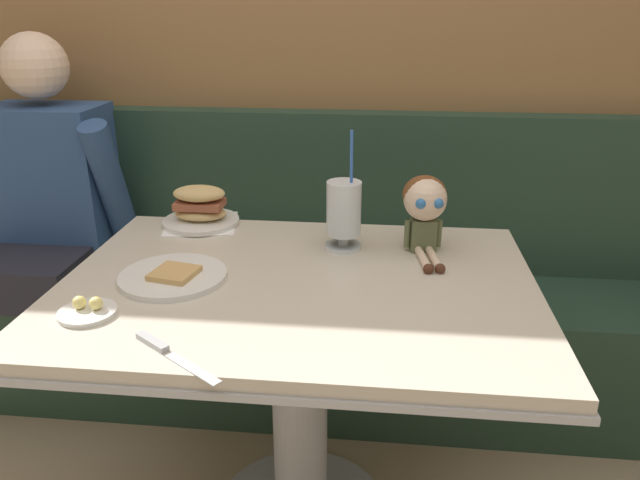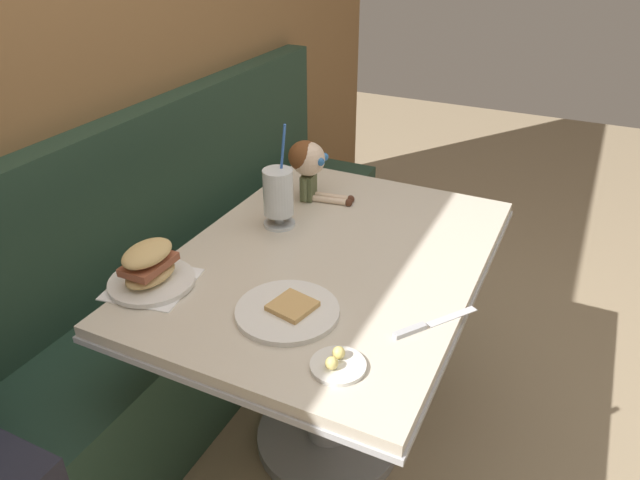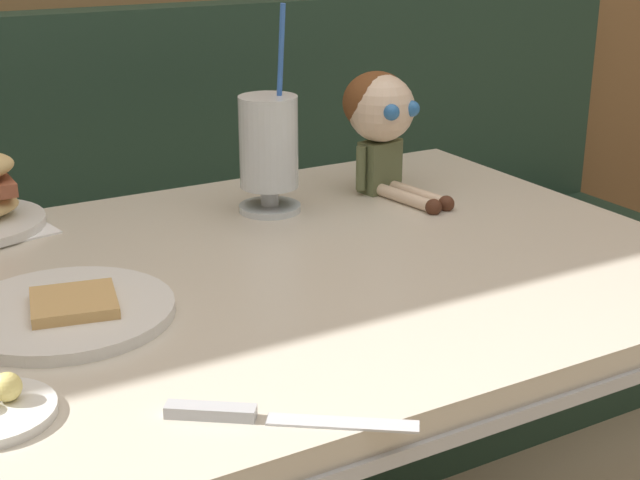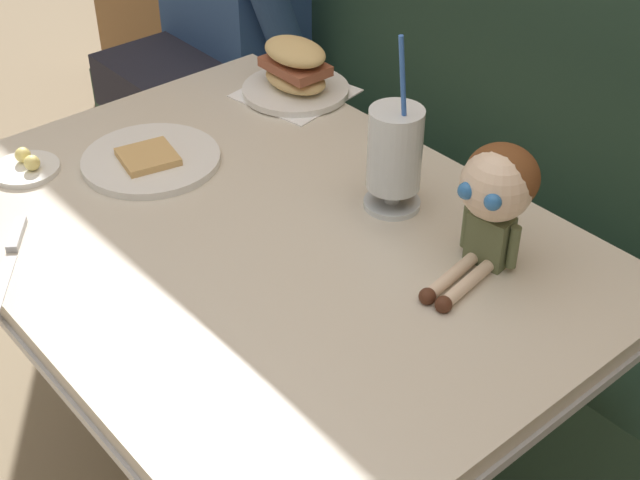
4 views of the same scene
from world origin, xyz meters
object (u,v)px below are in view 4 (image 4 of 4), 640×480
(butter_saucer, at_px, (26,167))
(butter_knife, at_px, (13,247))
(toast_plate, at_px, (151,159))
(seated_doll, at_px, (496,191))
(sandwich_plate, at_px, (295,73))
(milkshake_glass, at_px, (395,153))

(butter_saucer, xyz_separation_m, butter_knife, (0.20, -0.12, -0.00))
(toast_plate, xyz_separation_m, butter_saucer, (-0.12, -0.18, 0.00))
(butter_saucer, height_order, seated_doll, seated_doll)
(butter_knife, xyz_separation_m, seated_doll, (0.50, 0.54, 0.12))
(butter_knife, bearing_deg, sandwich_plate, 100.66)
(toast_plate, relative_size, butter_knife, 1.24)
(butter_saucer, bearing_deg, milkshake_glass, 39.92)
(sandwich_plate, height_order, butter_knife, sandwich_plate)
(toast_plate, height_order, milkshake_glass, milkshake_glass)
(butter_saucer, bearing_deg, butter_knife, -30.65)
(sandwich_plate, xyz_separation_m, seated_doll, (0.63, -0.13, 0.08))
(sandwich_plate, bearing_deg, butter_saucer, -97.86)
(sandwich_plate, bearing_deg, toast_plate, -83.33)
(toast_plate, bearing_deg, sandwich_plate, 96.67)
(sandwich_plate, distance_m, butter_knife, 0.69)
(seated_doll, bearing_deg, sandwich_plate, 168.11)
(seated_doll, bearing_deg, toast_plate, -157.71)
(sandwich_plate, xyz_separation_m, butter_saucer, (-0.08, -0.56, -0.04))
(milkshake_glass, height_order, seated_doll, milkshake_glass)
(sandwich_plate, distance_m, butter_saucer, 0.56)
(seated_doll, bearing_deg, butter_knife, -132.69)
(butter_saucer, bearing_deg, sandwich_plate, 82.14)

